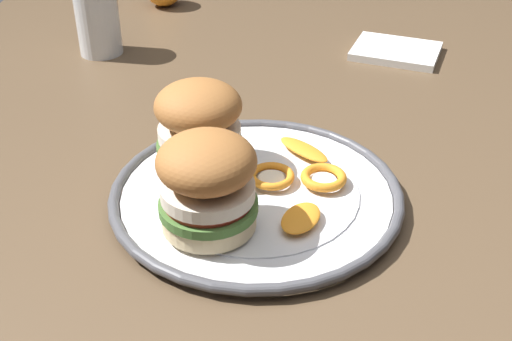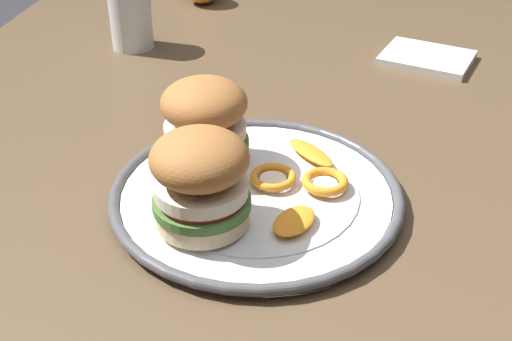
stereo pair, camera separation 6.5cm
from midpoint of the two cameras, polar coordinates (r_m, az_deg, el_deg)
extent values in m
cube|color=brown|center=(0.79, 3.33, -0.45)|extent=(1.36, 1.08, 0.03)
cube|color=brown|center=(1.61, -11.43, 1.90)|extent=(0.06, 0.06, 0.72)
cylinder|color=white|center=(0.72, 2.61, -2.36)|extent=(0.29, 0.29, 0.01)
torus|color=#4C4C51|center=(0.71, 2.62, -1.97)|extent=(0.32, 0.32, 0.01)
cylinder|color=white|center=(0.71, 2.62, -1.90)|extent=(0.22, 0.22, 0.00)
cylinder|color=beige|center=(0.66, -1.84, -3.84)|extent=(0.09, 0.09, 0.02)
cylinder|color=#477033|center=(0.65, -1.86, -2.85)|extent=(0.10, 0.10, 0.01)
cylinder|color=#BC3828|center=(0.64, -1.88, -2.27)|extent=(0.09, 0.09, 0.01)
cylinder|color=silver|center=(0.64, -1.89, -1.54)|extent=(0.09, 0.09, 0.01)
ellipsoid|color=#A36633|center=(0.62, -1.95, 0.98)|extent=(0.11, 0.11, 0.05)
cylinder|color=beige|center=(0.75, -1.87, 1.40)|extent=(0.09, 0.09, 0.02)
cylinder|color=#477033|center=(0.74, -1.88, 2.32)|extent=(0.10, 0.10, 0.01)
cylinder|color=#BC3828|center=(0.74, -1.90, 2.85)|extent=(0.09, 0.09, 0.01)
cylinder|color=silver|center=(0.74, -1.91, 3.53)|extent=(0.09, 0.09, 0.01)
ellipsoid|color=#A36633|center=(0.72, -1.96, 5.82)|extent=(0.12, 0.12, 0.05)
torus|color=orange|center=(0.72, 8.62, -1.04)|extent=(0.05, 0.05, 0.01)
cylinder|color=#F4E5C6|center=(0.72, 8.60, -1.27)|extent=(0.03, 0.03, 0.00)
ellipsoid|color=orange|center=(0.66, 6.18, -4.45)|extent=(0.07, 0.06, 0.01)
ellipsoid|color=orange|center=(0.77, 7.19, 1.34)|extent=(0.07, 0.07, 0.01)
torus|color=orange|center=(0.72, 4.08, -0.65)|extent=(0.07, 0.07, 0.01)
cylinder|color=#F4E5C6|center=(0.72, 4.08, -0.83)|extent=(0.03, 0.03, 0.00)
cylinder|color=white|center=(1.10, -9.17, 13.39)|extent=(0.07, 0.07, 0.12)
cylinder|color=orange|center=(1.11, -9.08, 12.50)|extent=(0.06, 0.06, 0.08)
cube|color=white|center=(1.09, 16.30, 9.31)|extent=(0.14, 0.16, 0.01)
camera|label=1|loc=(0.03, -87.32, 1.73)|focal=46.08mm
camera|label=2|loc=(0.03, 92.68, -1.73)|focal=46.08mm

